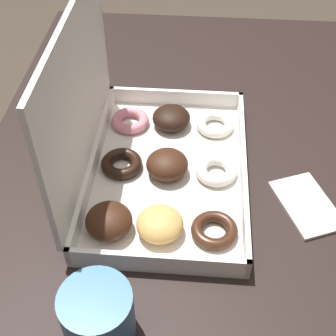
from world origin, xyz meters
The scene contains 4 objects.
dining_table centered at (0.00, 0.00, 0.63)m, with size 1.22×0.74×0.74m.
donut_box centered at (0.02, 0.07, 0.80)m, with size 0.40×0.27×0.29m.
coffee_mug centered at (-0.26, 0.10, 0.78)m, with size 0.09×0.09×0.08m.
paper_napkin centered at (-0.02, -0.20, 0.74)m, with size 0.15×0.12×0.01m.
Camera 1 is at (-0.54, -0.01, 1.33)m, focal length 50.00 mm.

